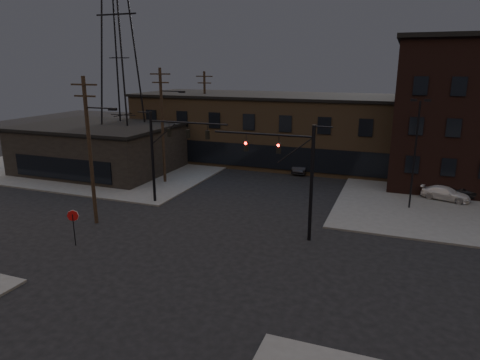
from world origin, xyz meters
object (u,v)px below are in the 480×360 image
Objects in this scene: traffic_signal_far at (165,147)px; car_crossing at (304,166)px; traffic_signal_near at (295,170)px; parked_car_lot_a at (475,191)px; parked_car_lot_b at (445,193)px; stop_sign at (73,219)px.

car_crossing is at bearing 61.06° from traffic_signal_far.
traffic_signal_near is 1.98× the size of parked_car_lot_a.
traffic_signal_near is at bearing 157.18° from parked_car_lot_b.
car_crossing is (-16.58, 4.76, -0.12)m from parked_car_lot_a.
parked_car_lot_a is (25.14, 10.72, -4.17)m from traffic_signal_far.
traffic_signal_near is at bearing 130.18° from parked_car_lot_a.
traffic_signal_near and traffic_signal_far have the same top height.
traffic_signal_far is 1.98× the size of parked_car_lot_a.
stop_sign reaches higher than car_crossing.
traffic_signal_near is at bearing 25.90° from stop_sign.
traffic_signal_near is 19.76m from car_crossing.
traffic_signal_near is 19.74m from parked_car_lot_a.
parked_car_lot_b is at bearing 22.62° from traffic_signal_far.
parked_car_lot_a is at bearing 23.09° from traffic_signal_far.
stop_sign is at bearing -97.32° from traffic_signal_far.
parked_car_lot_a is 0.93× the size of car_crossing.
car_crossing is at bearing 83.42° from parked_car_lot_b.
traffic_signal_far is at bearing 82.68° from stop_sign.
parked_car_lot_b is at bearing 110.10° from parked_car_lot_a.
traffic_signal_far is (-12.07, 3.50, 0.08)m from traffic_signal_near.
car_crossing is (-3.51, 18.98, -4.21)m from traffic_signal_near.
stop_sign reaches higher than parked_car_lot_a.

